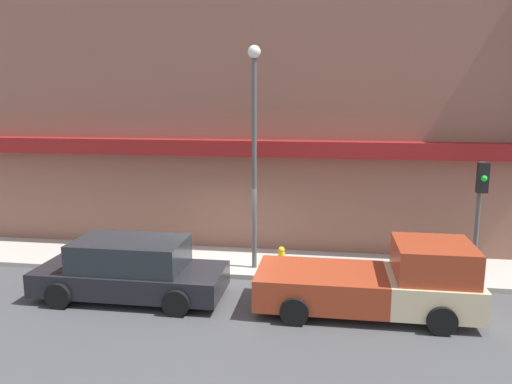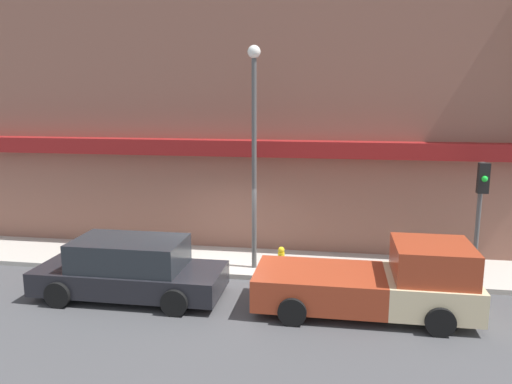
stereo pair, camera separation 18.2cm
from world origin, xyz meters
name	(u,v)px [view 1 (the left image)]	position (x,y,z in m)	size (l,w,h in m)	color
ground_plane	(220,278)	(0.00, 0.00, 0.00)	(80.00, 80.00, 0.00)	#424244
sidewalk	(229,262)	(0.00, 1.27, 0.07)	(36.00, 2.54, 0.14)	#ADA89E
building	(244,121)	(0.02, 4.02, 4.26)	(19.80, 3.80, 10.30)	brown
pickup_truck	(380,282)	(4.27, -1.64, 0.77)	(5.15, 2.19, 1.77)	beige
parked_car	(131,270)	(-1.96, -1.64, 0.74)	(4.79, 2.08, 1.53)	black
fire_hydrant	(281,257)	(1.67, 0.75, 0.46)	(0.20, 0.20, 0.65)	yellow
street_lamp	(254,135)	(0.88, 0.69, 4.03)	(0.36, 0.36, 6.33)	#4C4C4C
traffic_light	(480,200)	(6.99, 0.57, 2.40)	(0.28, 0.42, 3.25)	#4C4C4C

